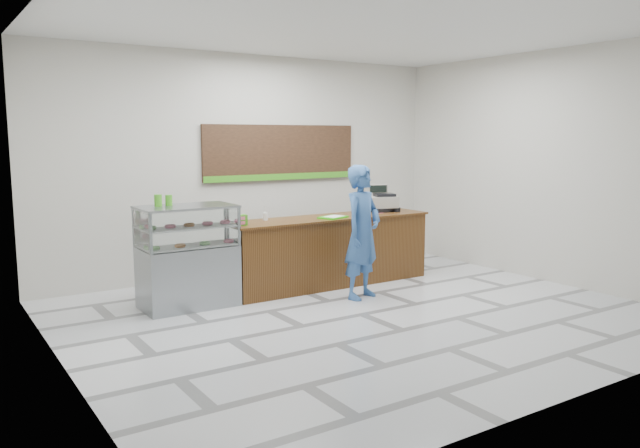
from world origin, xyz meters
TOP-DOWN VIEW (x-y plane):
  - floor at (0.00, 0.00)m, footprint 7.00×7.00m
  - back_wall at (0.00, 3.00)m, footprint 7.00×0.00m
  - ceiling at (0.00, 0.00)m, footprint 7.00×7.00m
  - sales_counter at (0.55, 1.55)m, footprint 3.26×0.76m
  - display_case at (-1.67, 1.55)m, footprint 1.22×0.72m
  - menu_board at (0.55, 2.96)m, footprint 2.80×0.06m
  - cash_register at (1.64, 1.70)m, footprint 0.56×0.57m
  - card_terminal at (1.76, 1.46)m, footprint 0.07×0.15m
  - serving_tray at (0.53, 1.41)m, footprint 0.48×0.41m
  - napkin_box at (-0.95, 1.52)m, footprint 0.18×0.18m
  - straw_cup at (-0.43, 1.72)m, footprint 0.07×0.07m
  - promo_box at (-0.95, 1.45)m, footprint 0.17×0.12m
  - donut_decal at (1.46, 1.53)m, footprint 0.18×0.18m
  - green_cup_left at (-1.99, 1.67)m, footprint 0.10×0.10m
  - green_cup_right at (-1.85, 1.68)m, footprint 0.09×0.09m
  - customer at (0.51, 0.67)m, footprint 0.78×0.64m

SIDE VIEW (x-z plane):
  - floor at x=0.00m, z-range 0.00..0.00m
  - sales_counter at x=0.55m, z-range 0.00..1.03m
  - display_case at x=-1.67m, z-range 0.01..1.34m
  - customer at x=0.51m, z-range 0.00..1.83m
  - donut_decal at x=1.46m, z-range 1.03..1.03m
  - serving_tray at x=0.53m, z-range 1.03..1.05m
  - card_terminal at x=1.76m, z-range 1.03..1.07m
  - straw_cup at x=-0.43m, z-range 1.03..1.14m
  - napkin_box at x=-0.95m, z-range 1.03..1.16m
  - promo_box at x=-0.95m, z-range 1.03..1.17m
  - cash_register at x=1.64m, z-range 0.98..1.40m
  - green_cup_right at x=-1.85m, z-range 1.33..1.47m
  - green_cup_left at x=-1.99m, z-range 1.33..1.48m
  - back_wall at x=0.00m, z-range -1.75..5.25m
  - menu_board at x=0.55m, z-range 1.48..2.38m
  - ceiling at x=0.00m, z-range 3.50..3.50m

